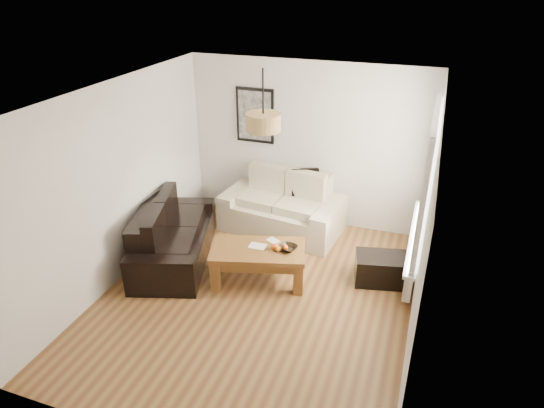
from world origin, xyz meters
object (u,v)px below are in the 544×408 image
(sofa_leather, at_px, (174,234))
(ottoman, at_px, (381,269))
(loveseat_cream, at_px, (282,204))
(coffee_table, at_px, (258,264))

(sofa_leather, distance_m, ottoman, 2.92)
(loveseat_cream, height_order, sofa_leather, loveseat_cream)
(loveseat_cream, relative_size, ottoman, 2.70)
(loveseat_cream, relative_size, sofa_leather, 0.98)
(loveseat_cream, xyz_separation_m, sofa_leather, (-1.19, -1.33, -0.05))
(sofa_leather, relative_size, ottoman, 2.76)
(coffee_table, relative_size, ottoman, 1.80)
(coffee_table, height_order, ottoman, coffee_table)
(loveseat_cream, height_order, ottoman, loveseat_cream)
(sofa_leather, bearing_deg, loveseat_cream, -59.40)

